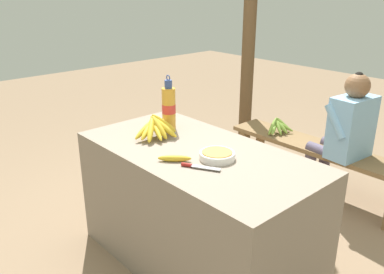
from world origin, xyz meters
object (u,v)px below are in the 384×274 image
(wooden_bench, at_px, (317,153))
(support_post_near, at_px, (250,14))
(banana_bunch_ripe, at_px, (156,127))
(serving_bowl, at_px, (218,155))
(banana_bunch_green, at_px, (279,126))
(loose_banana_front, at_px, (175,158))
(knife, at_px, (195,166))
(water_bottle, at_px, (169,107))
(seated_vendor, at_px, (345,130))

(wooden_bench, bearing_deg, support_post_near, 167.22)
(banana_bunch_ripe, height_order, serving_bowl, banana_bunch_ripe)
(banana_bunch_ripe, bearing_deg, banana_bunch_green, 94.30)
(loose_banana_front, relative_size, support_post_near, 0.06)
(wooden_bench, relative_size, support_post_near, 0.57)
(knife, height_order, banana_bunch_green, knife)
(serving_bowl, xyz_separation_m, loose_banana_front, (-0.13, -0.19, -0.01))
(knife, distance_m, wooden_bench, 1.59)
(water_bottle, distance_m, knife, 0.64)
(loose_banana_front, xyz_separation_m, knife, (0.13, 0.03, -0.01))
(serving_bowl, xyz_separation_m, water_bottle, (-0.55, 0.11, 0.12))
(banana_bunch_ripe, distance_m, seated_vendor, 1.48)
(wooden_bench, relative_size, banana_bunch_green, 5.29)
(serving_bowl, relative_size, support_post_near, 0.07)
(banana_bunch_ripe, relative_size, knife, 1.61)
(water_bottle, distance_m, support_post_near, 1.64)
(banana_bunch_ripe, distance_m, banana_bunch_green, 1.44)
(water_bottle, height_order, support_post_near, support_post_near)
(water_bottle, height_order, loose_banana_front, water_bottle)
(wooden_bench, bearing_deg, banana_bunch_ripe, -101.58)
(serving_bowl, relative_size, banana_bunch_green, 0.67)
(wooden_bench, bearing_deg, banana_bunch_green, -179.84)
(support_post_near, bearing_deg, wooden_bench, -12.78)
(loose_banana_front, xyz_separation_m, banana_bunch_green, (-0.45, 1.54, -0.29))
(water_bottle, height_order, knife, water_bottle)
(serving_bowl, bearing_deg, knife, -88.41)
(serving_bowl, distance_m, water_bottle, 0.58)
(serving_bowl, xyz_separation_m, wooden_bench, (-0.18, 1.35, -0.43))
(knife, xyz_separation_m, seated_vendor, (0.03, 1.49, -0.16))
(loose_banana_front, distance_m, seated_vendor, 1.53)
(serving_bowl, height_order, banana_bunch_green, serving_bowl)
(banana_bunch_green, bearing_deg, banana_bunch_ripe, -85.70)
(seated_vendor, height_order, banana_bunch_green, seated_vendor)
(serving_bowl, distance_m, banana_bunch_green, 1.50)
(seated_vendor, bearing_deg, serving_bowl, 94.00)
(banana_bunch_ripe, bearing_deg, support_post_near, 112.65)
(seated_vendor, bearing_deg, loose_banana_front, 89.47)
(wooden_bench, bearing_deg, loose_banana_front, -87.90)
(loose_banana_front, relative_size, seated_vendor, 0.14)
(knife, distance_m, seated_vendor, 1.50)
(banana_bunch_green, relative_size, support_post_near, 0.11)
(seated_vendor, bearing_deg, banana_bunch_ripe, 75.36)
(serving_bowl, distance_m, seated_vendor, 1.33)
(banana_bunch_ripe, relative_size, loose_banana_front, 2.03)
(water_bottle, relative_size, loose_banana_front, 2.31)
(banana_bunch_green, distance_m, support_post_near, 1.08)
(seated_vendor, relative_size, support_post_near, 0.38)
(loose_banana_front, relative_size, knife, 0.79)
(water_bottle, distance_m, banana_bunch_green, 1.30)
(water_bottle, xyz_separation_m, wooden_bench, (0.37, 1.24, -0.55))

